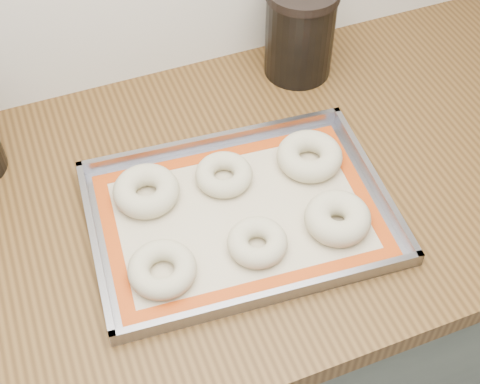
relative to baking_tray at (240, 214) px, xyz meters
name	(u,v)px	position (x,y,z in m)	size (l,w,h in m)	color
cabinet	(158,357)	(-0.16, 0.06, -0.48)	(3.00, 0.65, 0.86)	#5C6659
countertop	(131,226)	(-0.16, 0.06, -0.03)	(3.06, 0.68, 0.04)	brown
baking_tray	(240,214)	(0.00, 0.00, 0.00)	(0.49, 0.37, 0.03)	gray
baking_mat	(240,215)	(0.00, 0.00, 0.00)	(0.44, 0.32, 0.00)	#C6B793
bagel_front_left	(162,269)	(-0.14, -0.06, 0.01)	(0.10, 0.10, 0.03)	beige
bagel_front_mid	(257,242)	(0.00, -0.07, 0.01)	(0.09, 0.09, 0.03)	beige
bagel_front_right	(338,218)	(0.13, -0.07, 0.02)	(0.10, 0.10, 0.04)	beige
bagel_back_left	(146,191)	(-0.12, 0.09, 0.02)	(0.11, 0.11, 0.04)	beige
bagel_back_mid	(224,175)	(0.00, 0.08, 0.01)	(0.09, 0.09, 0.03)	beige
bagel_back_right	(310,156)	(0.15, 0.06, 0.02)	(0.11, 0.11, 0.04)	beige
canister_right	(300,31)	(0.23, 0.29, 0.08)	(0.13, 0.13, 0.18)	black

